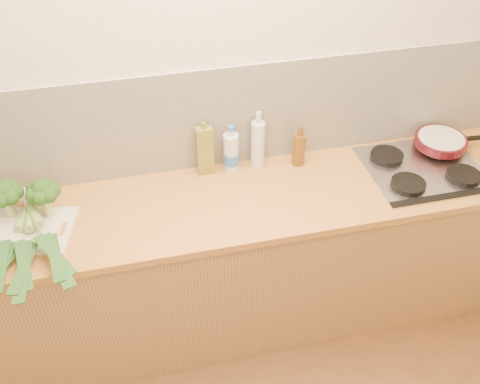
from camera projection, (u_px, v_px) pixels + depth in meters
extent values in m
plane|color=beige|center=(214.00, 95.00, 2.52)|extent=(3.50, 0.00, 3.50)
cube|color=silver|center=(215.00, 119.00, 2.60)|extent=(3.20, 0.02, 0.54)
cube|color=#A77B45|center=(230.00, 265.00, 2.86)|extent=(3.20, 0.60, 0.86)
cube|color=#C48A39|center=(229.00, 202.00, 2.57)|extent=(3.20, 0.62, 0.04)
cube|color=silver|center=(423.00, 169.00, 2.73)|extent=(0.58, 0.50, 0.01)
cube|color=black|center=(447.00, 196.00, 2.55)|extent=(0.58, 0.04, 0.01)
cylinder|color=black|center=(408.00, 184.00, 2.60)|extent=(0.17, 0.17, 0.03)
cylinder|color=black|center=(464.00, 176.00, 2.65)|extent=(0.17, 0.17, 0.03)
cylinder|color=black|center=(387.00, 156.00, 2.78)|extent=(0.17, 0.17, 0.03)
cylinder|color=black|center=(439.00, 148.00, 2.83)|extent=(0.17, 0.17, 0.03)
cube|color=silver|center=(27.00, 230.00, 2.38)|extent=(0.46, 0.38, 0.01)
cylinder|color=#A9BC6E|center=(10.00, 208.00, 2.42)|extent=(0.04, 0.04, 0.09)
sphere|color=#15330E|center=(3.00, 190.00, 2.35)|extent=(0.10, 0.10, 0.10)
sphere|color=#15330E|center=(15.00, 192.00, 2.37)|extent=(0.08, 0.08, 0.08)
sphere|color=#15330E|center=(12.00, 187.00, 2.39)|extent=(0.08, 0.08, 0.08)
sphere|color=#15330E|center=(3.00, 187.00, 2.39)|extent=(0.08, 0.08, 0.08)
sphere|color=#15330E|center=(1.00, 200.00, 2.33)|extent=(0.08, 0.08, 0.08)
sphere|color=#15330E|center=(10.00, 197.00, 2.34)|extent=(0.08, 0.08, 0.08)
cylinder|color=#A9BC6E|center=(47.00, 207.00, 2.42)|extent=(0.05, 0.05, 0.09)
sphere|color=#15330E|center=(42.00, 189.00, 2.35)|extent=(0.09, 0.09, 0.09)
sphere|color=#15330E|center=(53.00, 190.00, 2.37)|extent=(0.07, 0.07, 0.07)
sphere|color=#15330E|center=(49.00, 186.00, 2.39)|extent=(0.07, 0.07, 0.07)
sphere|color=#15330E|center=(41.00, 186.00, 2.39)|extent=(0.07, 0.07, 0.07)
sphere|color=#15330E|center=(34.00, 190.00, 2.37)|extent=(0.07, 0.07, 0.07)
sphere|color=#15330E|center=(33.00, 195.00, 2.34)|extent=(0.07, 0.07, 0.07)
sphere|color=#15330E|center=(40.00, 198.00, 2.33)|extent=(0.07, 0.07, 0.07)
sphere|color=#15330E|center=(49.00, 195.00, 2.34)|extent=(0.07, 0.07, 0.07)
cylinder|color=white|center=(33.00, 198.00, 2.51)|extent=(0.07, 0.13, 0.04)
cylinder|color=#83AA55|center=(24.00, 217.00, 2.41)|extent=(0.08, 0.16, 0.04)
cube|color=#1A4217|center=(1.00, 268.00, 2.17)|extent=(0.16, 0.29, 0.02)
cube|color=#1A4217|center=(1.00, 266.00, 2.18)|extent=(0.05, 0.28, 0.02)
cylinder|color=white|center=(33.00, 200.00, 2.47)|extent=(0.04, 0.12, 0.04)
cylinder|color=#83AA55|center=(30.00, 218.00, 2.37)|extent=(0.05, 0.15, 0.04)
cube|color=#1A4217|center=(24.00, 267.00, 2.15)|extent=(0.11, 0.30, 0.02)
cube|color=#1A4217|center=(23.00, 271.00, 2.14)|extent=(0.06, 0.34, 0.01)
cube|color=#1A4217|center=(24.00, 265.00, 2.16)|extent=(0.09, 0.28, 0.02)
cylinder|color=white|center=(27.00, 198.00, 2.45)|extent=(0.08, 0.13, 0.04)
cylinder|color=#83AA55|center=(35.00, 215.00, 2.37)|extent=(0.09, 0.16, 0.04)
cube|color=#1A4217|center=(55.00, 257.00, 2.17)|extent=(0.09, 0.30, 0.02)
cube|color=#1A4217|center=(57.00, 260.00, 2.16)|extent=(0.16, 0.34, 0.01)
cube|color=#1A4217|center=(55.00, 255.00, 2.17)|extent=(0.18, 0.26, 0.02)
cylinder|color=#460B12|center=(441.00, 141.00, 2.82)|extent=(0.27, 0.27, 0.04)
cylinder|color=beige|center=(442.00, 138.00, 2.80)|extent=(0.24, 0.24, 0.00)
cube|color=black|center=(475.00, 138.00, 2.84)|extent=(0.14, 0.03, 0.02)
cube|color=olive|center=(205.00, 151.00, 2.63)|extent=(0.08, 0.05, 0.26)
cylinder|color=olive|center=(204.00, 125.00, 2.54)|extent=(0.02, 0.02, 0.03)
cylinder|color=silver|center=(258.00, 144.00, 2.68)|extent=(0.07, 0.07, 0.25)
cylinder|color=silver|center=(259.00, 118.00, 2.58)|extent=(0.03, 0.03, 0.06)
cylinder|color=brown|center=(299.00, 149.00, 2.72)|extent=(0.06, 0.06, 0.18)
cylinder|color=brown|center=(300.00, 131.00, 2.64)|extent=(0.03, 0.03, 0.05)
cylinder|color=silver|center=(231.00, 153.00, 2.66)|extent=(0.08, 0.08, 0.21)
cylinder|color=silver|center=(231.00, 133.00, 2.58)|extent=(0.03, 0.03, 0.03)
cylinder|color=blue|center=(231.00, 158.00, 2.68)|extent=(0.08, 0.08, 0.06)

